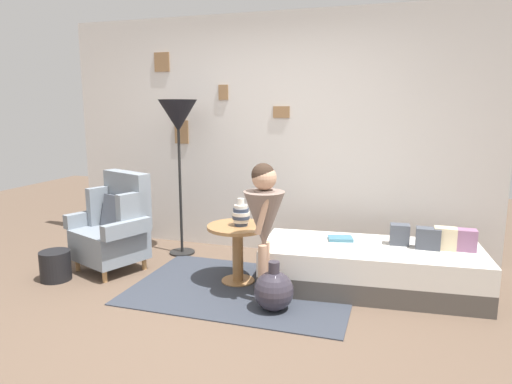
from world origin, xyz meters
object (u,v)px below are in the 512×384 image
at_px(floor_lamp, 178,121).
at_px(demijohn_near, 274,291).
at_px(armchair, 115,226).
at_px(daybed, 370,268).
at_px(side_table, 238,242).
at_px(vase_striped, 241,215).
at_px(magazine_basket, 55,266).
at_px(person_child, 264,214).
at_px(book_on_daybed, 340,239).

relative_size(floor_lamp, demijohn_near, 4.14).
xyz_separation_m(armchair, floor_lamp, (0.41, 0.63, 1.02)).
relative_size(daybed, side_table, 3.49).
height_order(daybed, side_table, side_table).
height_order(vase_striped, magazine_basket, vase_striped).
xyz_separation_m(daybed, side_table, (-1.18, -0.20, 0.19)).
bearing_deg(person_child, demijohn_near, -50.53).
bearing_deg(demijohn_near, armchair, 165.60).
xyz_separation_m(side_table, floor_lamp, (-0.88, 0.61, 1.07)).
bearing_deg(daybed, vase_striped, -170.38).
relative_size(floor_lamp, person_child, 1.44).
bearing_deg(side_table, armchair, -179.09).
relative_size(side_table, demijohn_near, 1.38).
bearing_deg(side_table, book_on_daybed, 18.73).
bearing_deg(person_child, floor_lamp, 142.93).
distance_m(armchair, side_table, 1.29).
relative_size(armchair, book_on_daybed, 4.41).
height_order(vase_striped, floor_lamp, floor_lamp).
bearing_deg(floor_lamp, vase_striped, -33.61).
height_order(daybed, vase_striped, vase_striped).
relative_size(vase_striped, book_on_daybed, 1.15).
height_order(person_child, magazine_basket, person_child).
xyz_separation_m(daybed, person_child, (-0.84, -0.52, 0.55)).
relative_size(floor_lamp, book_on_daybed, 7.67).
bearing_deg(daybed, book_on_daybed, 159.48).
relative_size(daybed, floor_lamp, 1.16).
bearing_deg(person_child, armchair, 169.75).
xyz_separation_m(book_on_daybed, magazine_basket, (-2.56, -0.77, -0.28)).
bearing_deg(demijohn_near, floor_lamp, 141.36).
relative_size(armchair, vase_striped, 3.85).
distance_m(armchair, vase_striped, 1.34).
xyz_separation_m(daybed, magazine_basket, (-2.84, -0.67, -0.06)).
bearing_deg(daybed, magazine_basket, -166.76).
bearing_deg(floor_lamp, book_on_daybed, -9.81).
height_order(armchair, book_on_daybed, armchair).
distance_m(side_table, floor_lamp, 1.52).
distance_m(daybed, side_table, 1.22).
relative_size(armchair, magazine_basket, 3.46).
bearing_deg(floor_lamp, magazine_basket, -125.49).
height_order(armchair, magazine_basket, armchair).
bearing_deg(side_table, demijohn_near, -44.82).
bearing_deg(magazine_basket, vase_striped, 15.66).
bearing_deg(vase_striped, demijohn_near, -47.13).
bearing_deg(magazine_basket, floor_lamp, 54.51).
bearing_deg(vase_striped, person_child, -45.58).
distance_m(armchair, demijohn_near, 1.85).
height_order(armchair, demijohn_near, armchair).
xyz_separation_m(side_table, vase_striped, (0.03, 0.00, 0.26)).
height_order(book_on_daybed, magazine_basket, book_on_daybed).
distance_m(person_child, magazine_basket, 2.10).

